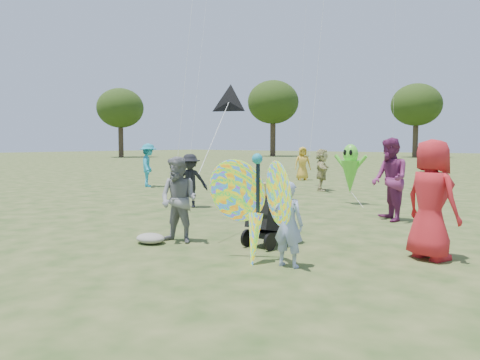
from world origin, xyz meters
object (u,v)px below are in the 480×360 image
at_px(crowd_b, 190,181).
at_px(crowd_d, 322,170).
at_px(crowd_e, 390,179).
at_px(butterfly_kite, 256,207).
at_px(jogging_stroller, 272,210).
at_px(crowd_i, 148,165).
at_px(child_girl, 288,224).
at_px(alien_kite, 350,171).
at_px(adult_man, 179,200).
at_px(crowd_g, 303,163).
at_px(crowd_a, 431,200).

distance_m(crowd_b, crowd_d, 6.28).
height_order(crowd_e, butterfly_kite, crowd_e).
bearing_deg(jogging_stroller, butterfly_kite, -63.99).
xyz_separation_m(crowd_b, crowd_e, (5.09, 1.31, 0.21)).
height_order(crowd_b, butterfly_kite, butterfly_kite).
bearing_deg(crowd_i, child_girl, -166.75).
relative_size(jogging_stroller, alien_kite, 0.63).
height_order(adult_man, crowd_g, crowd_g).
distance_m(crowd_b, butterfly_kite, 6.12).
bearing_deg(butterfly_kite, crowd_i, 147.29).
height_order(adult_man, crowd_i, crowd_i).
bearing_deg(alien_kite, crowd_a, -53.37).
distance_m(crowd_a, crowd_e, 3.56).
relative_size(crowd_a, crowd_i, 1.05).
distance_m(crowd_a, crowd_i, 13.48).
relative_size(adult_man, crowd_i, 0.88).
bearing_deg(crowd_e, crowd_a, -11.86).
bearing_deg(child_girl, crowd_a, -136.36).
bearing_deg(crowd_g, butterfly_kite, -106.10).
distance_m(child_girl, crowd_a, 2.28).
relative_size(adult_man, crowd_a, 0.84).
bearing_deg(butterfly_kite, crowd_d, 114.03).
distance_m(crowd_e, alien_kite, 2.88).
height_order(crowd_d, butterfly_kite, butterfly_kite).
relative_size(crowd_b, crowd_g, 0.93).
relative_size(crowd_b, butterfly_kite, 0.81).
xyz_separation_m(crowd_i, alien_kite, (8.72, 0.17, 0.10)).
height_order(crowd_a, jogging_stroller, crowd_a).
height_order(crowd_d, crowd_g, crowd_g).
bearing_deg(crowd_e, adult_man, -66.47).
bearing_deg(child_girl, adult_man, -10.18).
bearing_deg(crowd_b, child_girl, -75.73).
relative_size(crowd_b, jogging_stroller, 1.35).
bearing_deg(adult_man, crowd_a, 10.09).
height_order(crowd_a, crowd_d, crowd_a).
xyz_separation_m(crowd_d, crowd_g, (-3.15, 3.79, 0.01)).
relative_size(crowd_a, alien_kite, 1.05).
bearing_deg(crowd_d, adult_man, 167.84).
relative_size(crowd_e, butterfly_kite, 1.04).
distance_m(jogging_stroller, alien_kite, 6.00).
bearing_deg(crowd_d, crowd_i, 89.37).
height_order(crowd_i, alien_kite, crowd_i).
distance_m(jogging_stroller, butterfly_kite, 1.27).
xyz_separation_m(crowd_a, crowd_e, (-1.84, 3.05, 0.03)).
distance_m(crowd_a, crowd_d, 10.20).
relative_size(adult_man, butterfly_kite, 0.84).
bearing_deg(crowd_d, crowd_e, -164.34).
height_order(crowd_b, crowd_d, crowd_d).
xyz_separation_m(crowd_i, jogging_stroller, (10.07, -5.66, -0.26)).
height_order(child_girl, jogging_stroller, child_girl).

